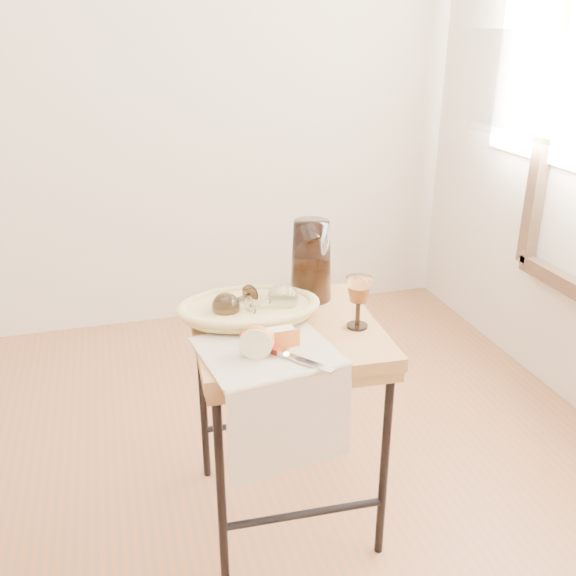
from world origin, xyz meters
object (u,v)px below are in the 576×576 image
object	(u,v)px
pitcher	(311,260)
goblet_lying_a	(237,301)
table_knife	(286,353)
tea_towel	(267,351)
wine_goblet	(358,302)
apple_half	(257,340)
bread_basket	(249,311)
goblet_lying_b	(269,301)
side_table	(286,423)

from	to	relation	value
pitcher	goblet_lying_a	bearing A→B (deg)	174.77
pitcher	table_knife	world-z (taller)	pitcher
tea_towel	table_knife	xyz separation A→B (m)	(0.04, -0.05, 0.01)
wine_goblet	apple_half	bearing A→B (deg)	-163.76
pitcher	apple_half	size ratio (longest dim) A/B	3.19
pitcher	wine_goblet	size ratio (longest dim) A/B	1.90
pitcher	table_knife	bearing A→B (deg)	-139.46
pitcher	bread_basket	bearing A→B (deg)	-179.10
pitcher	apple_half	bearing A→B (deg)	-150.07
pitcher	wine_goblet	bearing A→B (deg)	-97.19
goblet_lying_a	goblet_lying_b	xyz separation A→B (m)	(0.08, -0.04, 0.00)
bread_basket	goblet_lying_b	size ratio (longest dim) A/B	2.51
goblet_lying_a	tea_towel	bearing A→B (deg)	60.04
side_table	table_knife	xyz separation A→B (m)	(-0.05, -0.18, 0.34)
table_knife	side_table	bearing A→B (deg)	126.29
bread_basket	pitcher	distance (m)	0.25
side_table	apple_half	world-z (taller)	apple_half
tea_towel	side_table	bearing A→B (deg)	47.64
side_table	bread_basket	bearing A→B (deg)	141.01
bread_basket	wine_goblet	bearing A→B (deg)	-22.57
bread_basket	goblet_lying_b	distance (m)	0.07
tea_towel	apple_half	distance (m)	0.06
apple_half	bread_basket	bearing A→B (deg)	102.39
goblet_lying_a	table_knife	bearing A→B (deg)	66.29
goblet_lying_a	table_knife	xyz separation A→B (m)	(0.07, -0.27, -0.04)
table_knife	bread_basket	bearing A→B (deg)	150.48
table_knife	goblet_lying_b	bearing A→B (deg)	138.15
side_table	pitcher	bearing A→B (deg)	52.89
tea_towel	pitcher	xyz separation A→B (m)	(0.21, 0.29, 0.12)
tea_towel	table_knife	bearing A→B (deg)	-60.82
table_knife	wine_goblet	bearing A→B (deg)	78.29
goblet_lying_a	pitcher	xyz separation A→B (m)	(0.24, 0.08, 0.07)
goblet_lying_b	tea_towel	bearing A→B (deg)	-122.23
tea_towel	wine_goblet	size ratio (longest dim) A/B	2.20
pitcher	table_knife	size ratio (longest dim) A/B	1.13
tea_towel	goblet_lying_a	xyz separation A→B (m)	(-0.03, 0.22, 0.05)
side_table	apple_half	size ratio (longest dim) A/B	7.30
side_table	goblet_lying_a	distance (m)	0.40
bread_basket	pitcher	size ratio (longest dim) A/B	1.26
side_table	goblet_lying_b	xyz separation A→B (m)	(-0.03, 0.05, 0.38)
side_table	pitcher	distance (m)	0.49
tea_towel	goblet_lying_a	world-z (taller)	goblet_lying_a
side_table	goblet_lying_a	bearing A→B (deg)	143.96
side_table	apple_half	distance (m)	0.42
goblet_lying_a	apple_half	distance (m)	0.24
side_table	goblet_lying_a	world-z (taller)	goblet_lying_a
apple_half	table_knife	xyz separation A→B (m)	(0.07, -0.03, -0.03)
bread_basket	goblet_lying_a	distance (m)	0.04
apple_half	wine_goblet	bearing A→B (deg)	36.38
wine_goblet	goblet_lying_b	bearing A→B (deg)	152.79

